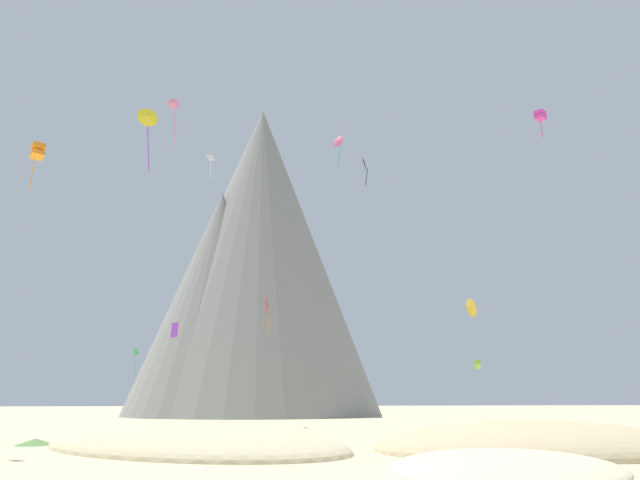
{
  "coord_description": "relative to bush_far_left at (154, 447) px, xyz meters",
  "views": [
    {
      "loc": [
        -3.49,
        -24.71,
        3.41
      ],
      "look_at": [
        3.79,
        33.84,
        19.28
      ],
      "focal_mm": 32.71,
      "sensor_mm": 36.0,
      "label": 1
    }
  ],
  "objects": [
    {
      "name": "dune_back_low",
      "position": [
        18.15,
        -11.17,
        -0.3
      ],
      "size": [
        16.77,
        18.19,
        1.6
      ],
      "primitive_type": "ellipsoid",
      "rotation": [
        0.0,
        0.0,
        1.08
      ],
      "color": "beige",
      "rests_on": "ground_plane"
    },
    {
      "name": "kite_black_high",
      "position": [
        19.11,
        24.75,
        30.07
      ],
      "size": [
        0.62,
        1.02,
        3.37
      ],
      "rotation": [
        0.0,
        0.0,
        0.53
      ],
      "color": "black"
    },
    {
      "name": "kite_white_high",
      "position": [
        0.45,
        27.71,
        31.24
      ],
      "size": [
        1.06,
        0.85,
        3.0
      ],
      "rotation": [
        0.0,
        0.0,
        3.08
      ],
      "color": "white"
    },
    {
      "name": "bush_scatter_east",
      "position": [
        6.27,
        3.65,
        0.22
      ],
      "size": [
        1.44,
        1.44,
        1.04
      ],
      "primitive_type": "cone",
      "rotation": [
        0.0,
        0.0,
        0.54
      ],
      "color": "#386633",
      "rests_on": "ground_plane"
    },
    {
      "name": "kite_pink_high",
      "position": [
        -3.08,
        18.63,
        33.46
      ],
      "size": [
        1.25,
        0.54,
        5.68
      ],
      "rotation": [
        0.0,
        0.0,
        0.27
      ],
      "color": "pink"
    },
    {
      "name": "bush_near_right",
      "position": [
        -9.38,
        6.74,
        -0.06
      ],
      "size": [
        3.63,
        3.63,
        0.47
      ],
      "primitive_type": "cone",
      "rotation": [
        0.0,
        0.0,
        1.17
      ],
      "color": "#568442",
      "rests_on": "ground_plane"
    },
    {
      "name": "bush_far_left",
      "position": [
        0.0,
        0.0,
        0.0
      ],
      "size": [
        2.06,
        2.06,
        0.59
      ],
      "primitive_type": "cone",
      "rotation": [
        0.0,
        0.0,
        2.74
      ],
      "color": "#668C4C",
      "rests_on": "ground_plane"
    },
    {
      "name": "kite_gold_low",
      "position": [
        27.97,
        16.45,
        11.78
      ],
      "size": [
        0.86,
        1.97,
        1.88
      ],
      "rotation": [
        0.0,
        0.0,
        4.84
      ],
      "color": "gold"
    },
    {
      "name": "kite_green_low",
      "position": [
        -9.3,
        42.68,
        8.52
      ],
      "size": [
        0.74,
        0.71,
        3.4
      ],
      "rotation": [
        0.0,
        0.0,
        4.95
      ],
      "color": "green"
    },
    {
      "name": "bush_near_left",
      "position": [
        -0.32,
        8.03,
        0.03
      ],
      "size": [
        2.12,
        2.12,
        0.66
      ],
      "primitive_type": "cone",
      "rotation": [
        0.0,
        0.0,
        3.6
      ],
      "color": "#568442",
      "rests_on": "ground_plane"
    },
    {
      "name": "kite_rainbow_high",
      "position": [
        17.77,
        36.96,
        38.84
      ],
      "size": [
        1.6,
        1.63,
        5.05
      ],
      "rotation": [
        0.0,
        0.0,
        5.48
      ],
      "color": "#E5668C"
    },
    {
      "name": "kite_orange_high",
      "position": [
        -15.48,
        16.2,
        26.44
      ],
      "size": [
        1.6,
        1.63,
        4.76
      ],
      "rotation": [
        0.0,
        0.0,
        0.56
      ],
      "color": "orange"
    },
    {
      "name": "kite_violet_low",
      "position": [
        -2.1,
        23.85,
        9.96
      ],
      "size": [
        0.85,
        0.86,
        1.59
      ],
      "rotation": [
        0.0,
        0.0,
        4.74
      ],
      "color": "purple"
    },
    {
      "name": "dune_midground",
      "position": [
        24.17,
        -2.31,
        -0.3
      ],
      "size": [
        21.94,
        16.9,
        3.87
      ],
      "primitive_type": "ellipsoid",
      "rotation": [
        0.0,
        0.0,
        3.06
      ],
      "color": "#C6B284",
      "rests_on": "ground_plane"
    },
    {
      "name": "dune_foreground_right",
      "position": [
        2.02,
        2.75,
        -0.3
      ],
      "size": [
        28.57,
        28.99,
        3.57
      ],
      "primitive_type": "ellipsoid",
      "rotation": [
        0.0,
        0.0,
        2.33
      ],
      "color": "beige",
      "rests_on": "ground_plane"
    },
    {
      "name": "rock_massif",
      "position": [
        5.2,
        74.69,
        28.08
      ],
      "size": [
        68.21,
        68.21,
        63.73
      ],
      "color": "gray",
      "rests_on": "ground_plane"
    },
    {
      "name": "kite_red_mid",
      "position": [
        7.97,
        32.54,
        14.04
      ],
      "size": [
        0.74,
        2.58,
        4.62
      ],
      "rotation": [
        0.0,
        0.0,
        1.57
      ],
      "color": "red"
    },
    {
      "name": "bush_mid_center",
      "position": [
        25.83,
        -1.27,
        0.04
      ],
      "size": [
        2.27,
        2.27,
        0.67
      ],
      "primitive_type": "cone",
      "rotation": [
        0.0,
        0.0,
        4.55
      ],
      "color": "#386633",
      "rests_on": "ground_plane"
    },
    {
      "name": "kite_yellow_high",
      "position": [
        -3.92,
        9.39,
        27.36
      ],
      "size": [
        1.84,
        0.99,
        6.11
      ],
      "rotation": [
        0.0,
        0.0,
        0.35
      ],
      "color": "yellow"
    },
    {
      "name": "kite_magenta_high",
      "position": [
        36.07,
        13.58,
        32.24
      ],
      "size": [
        1.39,
        1.4,
        3.04
      ],
      "rotation": [
        0.0,
        0.0,
        0.65
      ],
      "color": "#D1339E"
    },
    {
      "name": "kite_lime_low",
      "position": [
        34.35,
        31.14,
        7.0
      ],
      "size": [
        1.28,
        0.93,
        1.27
      ],
      "rotation": [
        0.0,
        0.0,
        0.5
      ],
      "color": "#8CD133"
    }
  ]
}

